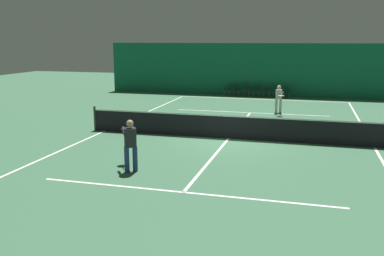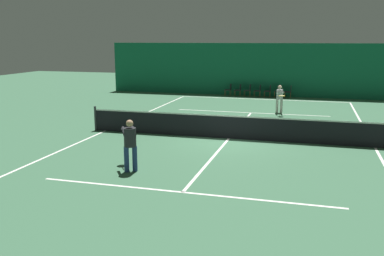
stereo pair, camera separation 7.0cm
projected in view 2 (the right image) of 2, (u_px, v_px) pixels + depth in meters
The scene contains 18 objects.
ground_plane at pixel (229, 139), 17.26m from camera, with size 60.00×60.00×0.00m, color #386647.
backdrop_curtain at pixel (266, 70), 29.74m from camera, with size 23.00×0.12×3.66m.
court_line_baseline_far at pixel (263, 99), 28.47m from camera, with size 11.00×0.10×0.00m.
court_line_service_far at pixel (251, 113), 23.29m from camera, with size 8.25×0.10×0.00m.
court_line_service_near at pixel (183, 192), 11.23m from camera, with size 8.25×0.10×0.00m.
court_line_sideline_left at pixel (105, 131), 18.72m from camera, with size 0.10×23.80×0.00m.
court_line_sideline_right at pixel (375, 148), 15.80m from camera, with size 0.10×23.80×0.00m.
court_line_centre at pixel (229, 139), 17.26m from camera, with size 0.10×12.80×0.00m.
tennis_net at pixel (229, 126), 17.16m from camera, with size 12.00×0.10×1.07m.
player_near at pixel (130, 141), 12.85m from camera, with size 0.98×1.31×1.60m.
player_far at pixel (280, 97), 23.11m from camera, with size 0.58×1.32×1.50m.
courtside_chair_0 at pixel (229, 89), 30.16m from camera, with size 0.44×0.44×0.84m.
courtside_chair_1 at pixel (239, 89), 29.98m from camera, with size 0.44×0.44×0.84m.
courtside_chair_2 at pixel (248, 90), 29.79m from camera, with size 0.44×0.44×0.84m.
courtside_chair_3 at pixel (258, 90), 29.61m from camera, with size 0.44×0.44×0.84m.
courtside_chair_4 at pixel (269, 90), 29.43m from camera, with size 0.44×0.44×0.84m.
courtside_chair_5 at pixel (279, 90), 29.24m from camera, with size 0.44×0.44×0.84m.
courtside_chair_6 at pixel (289, 91), 29.06m from camera, with size 0.44×0.44×0.84m.
Camera 2 is at (3.12, -16.58, 3.96)m, focal length 40.00 mm.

